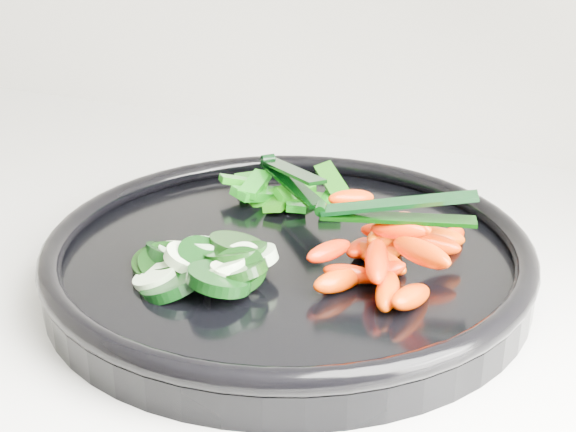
% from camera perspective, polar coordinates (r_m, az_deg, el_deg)
% --- Properties ---
extents(veggie_tray, '(0.38, 0.38, 0.04)m').
position_cam_1_polar(veggie_tray, '(0.62, 0.00, -2.93)').
color(veggie_tray, black).
rests_on(veggie_tray, counter).
extents(cucumber_pile, '(0.12, 0.12, 0.04)m').
position_cam_1_polar(cucumber_pile, '(0.59, -6.10, -3.32)').
color(cucumber_pile, black).
rests_on(cucumber_pile, veggie_tray).
extents(carrot_pile, '(0.12, 0.15, 0.05)m').
position_cam_1_polar(carrot_pile, '(0.58, 7.33, -2.49)').
color(carrot_pile, '#FB0E00').
rests_on(carrot_pile, veggie_tray).
extents(pepper_pile, '(0.12, 0.10, 0.03)m').
position_cam_1_polar(pepper_pile, '(0.71, -0.25, 1.66)').
color(pepper_pile, '#0F690A').
rests_on(pepper_pile, veggie_tray).
extents(tong_carrot, '(0.11, 0.05, 0.02)m').
position_cam_1_polar(tong_carrot, '(0.57, 7.47, 0.39)').
color(tong_carrot, black).
rests_on(tong_carrot, carrot_pile).
extents(tong_pepper, '(0.09, 0.09, 0.02)m').
position_cam_1_polar(tong_pepper, '(0.70, 0.13, 2.88)').
color(tong_pepper, black).
rests_on(tong_pepper, pepper_pile).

